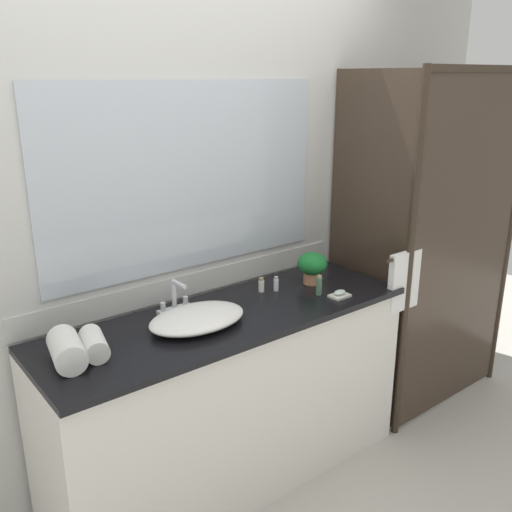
# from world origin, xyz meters

# --- Properties ---
(ground_plane) EXTENTS (8.00, 8.00, 0.00)m
(ground_plane) POSITION_xyz_m (0.00, 0.00, 0.00)
(ground_plane) COLOR #B7B2A8
(wall_back_with_mirror) EXTENTS (4.40, 0.06, 2.60)m
(wall_back_with_mirror) POSITION_xyz_m (0.00, 0.34, 1.30)
(wall_back_with_mirror) COLOR silver
(wall_back_with_mirror) RESTS_ON ground_plane
(vanity_cabinet) EXTENTS (1.80, 0.58, 0.90)m
(vanity_cabinet) POSITION_xyz_m (0.00, 0.01, 0.45)
(vanity_cabinet) COLOR silver
(vanity_cabinet) RESTS_ON ground_plane
(shower_enclosure) EXTENTS (1.20, 0.59, 2.00)m
(shower_enclosure) POSITION_xyz_m (1.28, -0.19, 1.02)
(shower_enclosure) COLOR #2D2319
(shower_enclosure) RESTS_ON ground_plane
(sink_basin) EXTENTS (0.45, 0.31, 0.07)m
(sink_basin) POSITION_xyz_m (-0.19, -0.01, 0.93)
(sink_basin) COLOR white
(sink_basin) RESTS_ON vanity_cabinet
(faucet) EXTENTS (0.17, 0.12, 0.16)m
(faucet) POSITION_xyz_m (-0.19, 0.18, 0.95)
(faucet) COLOR silver
(faucet) RESTS_ON vanity_cabinet
(potted_plant) EXTENTS (0.16, 0.16, 0.17)m
(potted_plant) POSITION_xyz_m (0.57, 0.06, 1.00)
(potted_plant) COLOR #B77A51
(potted_plant) RESTS_ON vanity_cabinet
(soap_dish) EXTENTS (0.10, 0.07, 0.04)m
(soap_dish) POSITION_xyz_m (0.55, -0.17, 0.91)
(soap_dish) COLOR silver
(soap_dish) RESTS_ON vanity_cabinet
(amenity_bottle_body_wash) EXTENTS (0.03, 0.03, 0.10)m
(amenity_bottle_body_wash) POSITION_xyz_m (0.49, -0.08, 0.95)
(amenity_bottle_body_wash) COLOR #4C7056
(amenity_bottle_body_wash) RESTS_ON vanity_cabinet
(amenity_bottle_shampoo) EXTENTS (0.03, 0.03, 0.07)m
(amenity_bottle_shampoo) POSITION_xyz_m (0.29, 0.13, 0.93)
(amenity_bottle_shampoo) COLOR white
(amenity_bottle_shampoo) RESTS_ON vanity_cabinet
(amenity_bottle_conditioner) EXTENTS (0.03, 0.03, 0.08)m
(amenity_bottle_conditioner) POSITION_xyz_m (0.35, 0.09, 0.94)
(amenity_bottle_conditioner) COLOR silver
(amenity_bottle_conditioner) RESTS_ON vanity_cabinet
(rolled_towel_near_edge) EXTENTS (0.16, 0.24, 0.12)m
(rolled_towel_near_edge) POSITION_xyz_m (-0.76, 0.00, 0.96)
(rolled_towel_near_edge) COLOR white
(rolled_towel_near_edge) RESTS_ON vanity_cabinet
(rolled_towel_middle) EXTENTS (0.13, 0.21, 0.09)m
(rolled_towel_middle) POSITION_xyz_m (-0.65, 0.01, 0.95)
(rolled_towel_middle) COLOR white
(rolled_towel_middle) RESTS_ON vanity_cabinet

